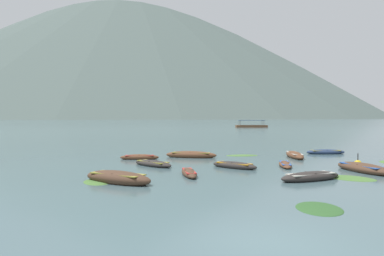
{
  "coord_description": "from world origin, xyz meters",
  "views": [
    {
      "loc": [
        -2.44,
        -8.81,
        3.26
      ],
      "look_at": [
        1.02,
        57.98,
        1.22
      ],
      "focal_mm": 32.77,
      "sensor_mm": 36.0,
      "label": 1
    }
  ],
  "objects_px": {
    "rowboat_5": "(311,177)",
    "rowboat_12": "(140,157)",
    "rowboat_0": "(363,168)",
    "rowboat_10": "(189,173)",
    "rowboat_4": "(234,165)",
    "ferry_0": "(251,126)",
    "rowboat_7": "(285,164)",
    "rowboat_1": "(191,155)",
    "rowboat_6": "(326,152)",
    "rowboat_8": "(153,164)",
    "mooring_buoy": "(358,164)",
    "rowboat_2": "(295,155)",
    "rowboat_3": "(118,178)"
  },
  "relations": [
    {
      "from": "rowboat_5",
      "to": "rowboat_12",
      "type": "relative_size",
      "value": 1.3
    },
    {
      "from": "rowboat_0",
      "to": "rowboat_10",
      "type": "height_order",
      "value": "rowboat_0"
    },
    {
      "from": "rowboat_4",
      "to": "ferry_0",
      "type": "relative_size",
      "value": 0.3
    },
    {
      "from": "rowboat_4",
      "to": "rowboat_7",
      "type": "bearing_deg",
      "value": 9.9
    },
    {
      "from": "rowboat_0",
      "to": "rowboat_5",
      "type": "distance_m",
      "value": 4.97
    },
    {
      "from": "rowboat_1",
      "to": "rowboat_7",
      "type": "height_order",
      "value": "rowboat_1"
    },
    {
      "from": "rowboat_10",
      "to": "rowboat_12",
      "type": "distance_m",
      "value": 8.45
    },
    {
      "from": "rowboat_6",
      "to": "rowboat_10",
      "type": "xyz_separation_m",
      "value": [
        -12.71,
        -10.96,
        -0.02
      ]
    },
    {
      "from": "rowboat_4",
      "to": "rowboat_10",
      "type": "relative_size",
      "value": 0.99
    },
    {
      "from": "rowboat_8",
      "to": "mooring_buoy",
      "type": "distance_m",
      "value": 13.95
    },
    {
      "from": "mooring_buoy",
      "to": "rowboat_7",
      "type": "bearing_deg",
      "value": -176.98
    },
    {
      "from": "ferry_0",
      "to": "rowboat_10",
      "type": "bearing_deg",
      "value": -104.65
    },
    {
      "from": "rowboat_8",
      "to": "mooring_buoy",
      "type": "xyz_separation_m",
      "value": [
        13.95,
        -0.35,
        -0.05
      ]
    },
    {
      "from": "rowboat_5",
      "to": "rowboat_7",
      "type": "distance_m",
      "value": 5.11
    },
    {
      "from": "rowboat_5",
      "to": "rowboat_12",
      "type": "distance_m",
      "value": 13.63
    },
    {
      "from": "rowboat_1",
      "to": "mooring_buoy",
      "type": "relative_size",
      "value": 4.55
    },
    {
      "from": "rowboat_1",
      "to": "rowboat_5",
      "type": "distance_m",
      "value": 11.99
    },
    {
      "from": "rowboat_7",
      "to": "ferry_0",
      "type": "height_order",
      "value": "ferry_0"
    },
    {
      "from": "rowboat_2",
      "to": "rowboat_8",
      "type": "bearing_deg",
      "value": -158.51
    },
    {
      "from": "rowboat_2",
      "to": "rowboat_12",
      "type": "bearing_deg",
      "value": -176.99
    },
    {
      "from": "mooring_buoy",
      "to": "rowboat_12",
      "type": "bearing_deg",
      "value": 164.83
    },
    {
      "from": "rowboat_0",
      "to": "rowboat_8",
      "type": "relative_size",
      "value": 1.34
    },
    {
      "from": "rowboat_12",
      "to": "rowboat_10",
      "type": "bearing_deg",
      "value": -65.39
    },
    {
      "from": "rowboat_8",
      "to": "rowboat_10",
      "type": "distance_m",
      "value": 4.52
    },
    {
      "from": "rowboat_0",
      "to": "rowboat_5",
      "type": "relative_size",
      "value": 1.11
    },
    {
      "from": "rowboat_6",
      "to": "ferry_0",
      "type": "height_order",
      "value": "ferry_0"
    },
    {
      "from": "rowboat_6",
      "to": "rowboat_8",
      "type": "bearing_deg",
      "value": -154.82
    },
    {
      "from": "rowboat_7",
      "to": "mooring_buoy",
      "type": "bearing_deg",
      "value": 3.02
    },
    {
      "from": "rowboat_2",
      "to": "rowboat_10",
      "type": "bearing_deg",
      "value": -137.09
    },
    {
      "from": "rowboat_7",
      "to": "rowboat_12",
      "type": "xyz_separation_m",
      "value": [
        -10.09,
        4.39,
        0.04
      ]
    },
    {
      "from": "rowboat_3",
      "to": "rowboat_7",
      "type": "distance_m",
      "value": 11.53
    },
    {
      "from": "rowboat_3",
      "to": "rowboat_7",
      "type": "height_order",
      "value": "rowboat_3"
    },
    {
      "from": "rowboat_12",
      "to": "rowboat_1",
      "type": "bearing_deg",
      "value": 14.46
    },
    {
      "from": "rowboat_7",
      "to": "rowboat_10",
      "type": "height_order",
      "value": "rowboat_10"
    },
    {
      "from": "rowboat_1",
      "to": "rowboat_7",
      "type": "xyz_separation_m",
      "value": [
        6.02,
        -5.44,
        -0.09
      ]
    },
    {
      "from": "rowboat_1",
      "to": "ferry_0",
      "type": "distance_m",
      "value": 87.85
    },
    {
      "from": "rowboat_6",
      "to": "mooring_buoy",
      "type": "relative_size",
      "value": 3.66
    },
    {
      "from": "rowboat_1",
      "to": "rowboat_5",
      "type": "height_order",
      "value": "rowboat_1"
    },
    {
      "from": "rowboat_5",
      "to": "rowboat_6",
      "type": "distance_m",
      "value": 14.3
    },
    {
      "from": "rowboat_8",
      "to": "rowboat_12",
      "type": "relative_size",
      "value": 1.08
    },
    {
      "from": "rowboat_2",
      "to": "mooring_buoy",
      "type": "relative_size",
      "value": 4.53
    },
    {
      "from": "rowboat_3",
      "to": "rowboat_2",
      "type": "bearing_deg",
      "value": 39.4
    },
    {
      "from": "rowboat_4",
      "to": "mooring_buoy",
      "type": "bearing_deg",
      "value": 5.85
    },
    {
      "from": "rowboat_4",
      "to": "rowboat_10",
      "type": "xyz_separation_m",
      "value": [
        -3.03,
        -2.68,
        -0.03
      ]
    },
    {
      "from": "rowboat_5",
      "to": "ferry_0",
      "type": "bearing_deg",
      "value": 79.2
    },
    {
      "from": "rowboat_0",
      "to": "rowboat_1",
      "type": "distance_m",
      "value": 12.76
    },
    {
      "from": "rowboat_1",
      "to": "rowboat_6",
      "type": "xyz_separation_m",
      "value": [
        12.16,
        2.22,
        -0.05
      ]
    },
    {
      "from": "rowboat_2",
      "to": "ferry_0",
      "type": "height_order",
      "value": "ferry_0"
    },
    {
      "from": "rowboat_2",
      "to": "rowboat_1",
      "type": "bearing_deg",
      "value": 177.34
    },
    {
      "from": "rowboat_1",
      "to": "rowboat_7",
      "type": "bearing_deg",
      "value": -42.11
    }
  ]
}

